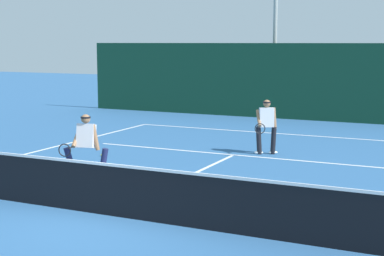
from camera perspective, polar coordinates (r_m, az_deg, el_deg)
name	(u,v)px	position (r m, az deg, el deg)	size (l,w,h in m)	color
ground_plane	(106,215)	(11.11, -8.36, -8.31)	(80.00, 80.00, 0.00)	#2E5E93
court_line_baseline_far	(279,134)	(20.76, 8.42, -0.53)	(10.81, 0.10, 0.01)	white
court_line_service	(234,155)	(16.72, 4.05, -2.60)	(8.81, 0.10, 0.01)	white
court_line_centre	(182,179)	(13.79, -0.93, -4.93)	(0.10, 6.40, 0.01)	white
tennis_net	(105,188)	(10.98, -8.41, -5.78)	(11.84, 0.09, 1.12)	#1E4723
player_near	(86,145)	(13.63, -10.22, -1.61)	(1.08, 0.90, 1.55)	#1E234C
player_far	(266,124)	(16.80, 7.19, 0.34)	(0.68, 0.93, 1.56)	black
tennis_ball	(102,155)	(16.67, -8.72, -2.61)	(0.07, 0.07, 0.07)	#D1E033
back_fence_windscreen	(309,82)	(24.42, 11.26, 4.39)	(20.51, 0.12, 3.12)	#133D2A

